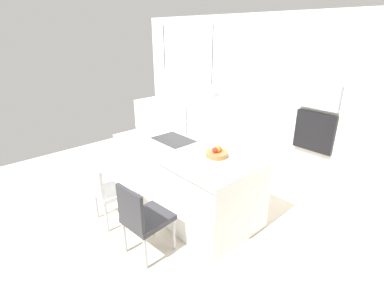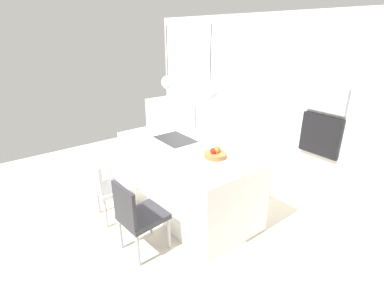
{
  "view_description": "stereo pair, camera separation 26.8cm",
  "coord_description": "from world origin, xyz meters",
  "px_view_note": "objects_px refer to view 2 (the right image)",
  "views": [
    {
      "loc": [
        2.59,
        -2.23,
        2.35
      ],
      "look_at": [
        0.1,
        0.0,
        1.01
      ],
      "focal_mm": 26.57,
      "sensor_mm": 36.0,
      "label": 1
    },
    {
      "loc": [
        2.76,
        -2.03,
        2.35
      ],
      "look_at": [
        0.1,
        0.0,
        1.01
      ],
      "focal_mm": 26.57,
      "sensor_mm": 36.0,
      "label": 2
    }
  ],
  "objects_px": {
    "fruit_bowl": "(215,153)",
    "chair_middle": "(138,215)",
    "microwave": "(327,99)",
    "chair_near": "(109,186)",
    "oven": "(321,135)"
  },
  "relations": [
    {
      "from": "microwave",
      "to": "chair_near",
      "type": "distance_m",
      "value": 3.05
    },
    {
      "from": "microwave",
      "to": "chair_middle",
      "type": "xyz_separation_m",
      "value": [
        -0.58,
        -2.52,
        -1.03
      ]
    },
    {
      "from": "fruit_bowl",
      "to": "microwave",
      "type": "distance_m",
      "value": 1.68
    },
    {
      "from": "microwave",
      "to": "oven",
      "type": "relative_size",
      "value": 0.96
    },
    {
      "from": "microwave",
      "to": "chair_middle",
      "type": "height_order",
      "value": "microwave"
    },
    {
      "from": "fruit_bowl",
      "to": "microwave",
      "type": "xyz_separation_m",
      "value": [
        0.43,
        1.54,
        0.51
      ]
    },
    {
      "from": "chair_middle",
      "to": "fruit_bowl",
      "type": "bearing_deg",
      "value": 81.76
    },
    {
      "from": "microwave",
      "to": "chair_near",
      "type": "bearing_deg",
      "value": -118.7
    },
    {
      "from": "microwave",
      "to": "chair_near",
      "type": "xyz_separation_m",
      "value": [
        -1.38,
        -2.51,
        -1.04
      ]
    },
    {
      "from": "chair_near",
      "to": "chair_middle",
      "type": "height_order",
      "value": "chair_middle"
    },
    {
      "from": "fruit_bowl",
      "to": "microwave",
      "type": "relative_size",
      "value": 0.5
    },
    {
      "from": "oven",
      "to": "chair_middle",
      "type": "bearing_deg",
      "value": -102.89
    },
    {
      "from": "microwave",
      "to": "chair_middle",
      "type": "relative_size",
      "value": 0.61
    },
    {
      "from": "fruit_bowl",
      "to": "chair_near",
      "type": "xyz_separation_m",
      "value": [
        -0.94,
        -0.97,
        -0.53
      ]
    },
    {
      "from": "fruit_bowl",
      "to": "chair_middle",
      "type": "distance_m",
      "value": 1.12
    }
  ]
}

